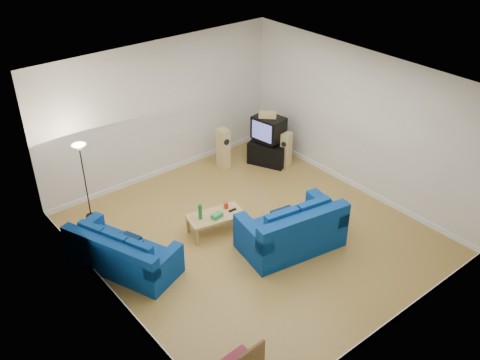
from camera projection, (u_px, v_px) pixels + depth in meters
room at (254, 168)px, 9.91m from camera, size 6.01×6.51×3.21m
sofa_three_seat at (122, 255)px, 9.69m from camera, size 1.59×2.25×0.80m
sofa_loveseat at (292, 232)px, 10.18m from camera, size 2.08×1.39×0.96m
coffee_table at (216, 217)px, 10.63m from camera, size 1.21×0.79×0.41m
bottle at (200, 212)px, 10.41m from camera, size 0.09×0.09×0.33m
tissue_box at (217, 216)px, 10.50m from camera, size 0.24×0.15×0.09m
red_canister at (226, 205)px, 10.77m from camera, size 0.13×0.13×0.13m
remote at (232, 210)px, 10.73m from camera, size 0.17×0.05×0.02m
tv_stand at (268, 153)px, 13.10m from camera, size 0.85×1.04×0.56m
av_receiver at (267, 141)px, 12.94m from camera, size 0.49×0.53×0.10m
television at (269, 128)px, 12.80m from camera, size 0.65×0.80×0.56m
centre_speaker at (268, 115)px, 12.61m from camera, size 0.40×0.41×0.14m
speaker_left at (223, 148)px, 12.82m from camera, size 0.25×0.32×1.00m
speaker_right at (286, 150)px, 12.90m from camera, size 0.31×0.28×0.88m
floor_lamp at (81, 158)px, 10.54m from camera, size 0.29×0.29×1.70m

